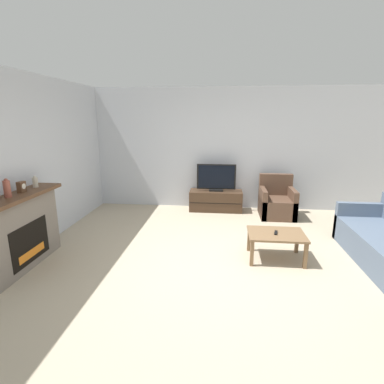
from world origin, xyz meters
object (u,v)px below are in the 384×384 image
(fireplace, at_px, (19,231))
(mantel_vase_right, at_px, (35,182))
(tv, at_px, (216,179))
(coffee_table, at_px, (276,237))
(mantel_clock, at_px, (21,187))
(armchair, at_px, (277,203))
(tv_stand, at_px, (216,201))
(remote, at_px, (276,233))
(mantel_vase_centre_left, at_px, (7,189))

(fireplace, height_order, mantel_vase_right, mantel_vase_right)
(fireplace, xyz_separation_m, tv, (2.60, 2.95, 0.20))
(fireplace, distance_m, coffee_table, 3.60)
(mantel_clock, xyz_separation_m, tv, (2.59, 2.80, -0.39))
(fireplace, xyz_separation_m, armchair, (3.90, 2.69, -0.25))
(tv_stand, xyz_separation_m, tv, (0.00, -0.00, 0.51))
(tv_stand, xyz_separation_m, remote, (0.93, -2.33, 0.19))
(tv, bearing_deg, tv_stand, 90.00)
(mantel_clock, distance_m, coffee_table, 3.64)
(mantel_vase_centre_left, relative_size, mantel_clock, 1.66)
(mantel_vase_right, distance_m, mantel_clock, 0.31)
(mantel_vase_right, bearing_deg, fireplace, -92.05)
(fireplace, bearing_deg, tv_stand, 48.60)
(mantel_vase_centre_left, distance_m, coffee_table, 3.70)
(coffee_table, xyz_separation_m, remote, (-0.01, -0.01, 0.07))
(tv, bearing_deg, mantel_clock, -132.77)
(mantel_vase_centre_left, bearing_deg, tv_stand, 49.87)
(mantel_vase_centre_left, bearing_deg, remote, 11.83)
(mantel_vase_right, height_order, tv_stand, mantel_vase_right)
(mantel_clock, relative_size, armchair, 0.17)
(mantel_vase_right, relative_size, remote, 1.11)
(tv, distance_m, armchair, 1.39)
(fireplace, bearing_deg, mantel_vase_centre_left, -81.85)
(mantel_clock, bearing_deg, mantel_vase_right, 90.14)
(mantel_vase_centre_left, relative_size, tv_stand, 0.21)
(armchair, distance_m, coffee_table, 2.09)
(mantel_vase_centre_left, height_order, remote, mantel_vase_centre_left)
(tv_stand, bearing_deg, coffee_table, -68.02)
(mantel_vase_right, relative_size, armchair, 0.20)
(remote, bearing_deg, coffee_table, 46.24)
(mantel_vase_centre_left, height_order, mantel_clock, mantel_vase_centre_left)
(mantel_clock, height_order, coffee_table, mantel_clock)
(armchair, bearing_deg, mantel_vase_right, -150.18)
(armchair, bearing_deg, tv_stand, 168.37)
(mantel_vase_right, distance_m, coffee_table, 3.62)
(fireplace, bearing_deg, coffee_table, 10.04)
(fireplace, bearing_deg, remote, 9.96)
(fireplace, height_order, armchair, fireplace)
(mantel_vase_centre_left, xyz_separation_m, tv, (2.59, 3.07, -0.43))
(fireplace, distance_m, mantel_clock, 0.61)
(fireplace, bearing_deg, tv, 48.58)
(mantel_clock, relative_size, coffee_table, 0.19)
(mantel_vase_centre_left, xyz_separation_m, tv_stand, (2.59, 3.07, -0.94))
(tv, relative_size, coffee_table, 1.06)
(coffee_table, bearing_deg, armchair, 80.28)
(remote, bearing_deg, mantel_clock, -160.07)
(tv, bearing_deg, mantel_vase_centre_left, -130.15)
(fireplace, distance_m, remote, 3.59)
(mantel_clock, bearing_deg, armchair, 33.15)
(tv_stand, relative_size, armchair, 1.35)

